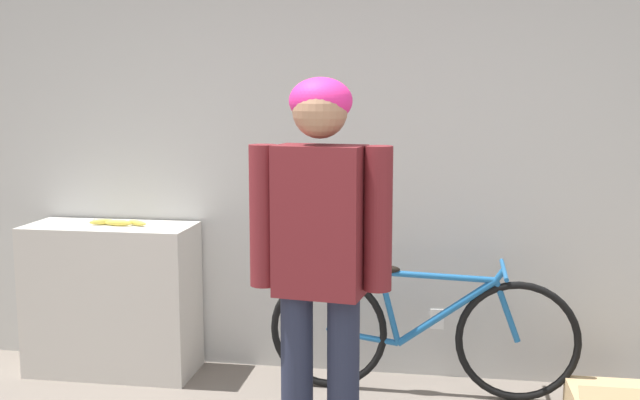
{
  "coord_description": "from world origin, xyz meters",
  "views": [
    {
      "loc": [
        0.54,
        -1.95,
        1.68
      ],
      "look_at": [
        0.06,
        1.06,
        1.24
      ],
      "focal_mm": 42.0,
      "sensor_mm": 36.0,
      "label": 1
    }
  ],
  "objects": [
    {
      "name": "side_shelf",
      "position": [
        -1.38,
        2.16,
        0.45
      ],
      "size": [
        1.0,
        0.42,
        0.9
      ],
      "color": "beige",
      "rests_on": "ground_plane"
    },
    {
      "name": "wall_back",
      "position": [
        0.0,
        2.42,
        1.3
      ],
      "size": [
        8.0,
        0.07,
        2.6
      ],
      "color": "silver",
      "rests_on": "ground_plane"
    },
    {
      "name": "bicycle",
      "position": [
        0.46,
        2.11,
        0.36
      ],
      "size": [
        1.72,
        0.46,
        0.74
      ],
      "rotation": [
        0.0,
        0.0,
        -0.02
      ],
      "color": "black",
      "rests_on": "ground_plane"
    },
    {
      "name": "banana",
      "position": [
        -1.32,
        2.15,
        0.92
      ],
      "size": [
        0.37,
        0.1,
        0.04
      ],
      "color": "#EAD64C",
      "rests_on": "side_shelf"
    },
    {
      "name": "person",
      "position": [
        0.06,
        1.07,
        1.05
      ],
      "size": [
        0.6,
        0.27,
        1.74
      ],
      "rotation": [
        0.0,
        0.0,
        -0.14
      ],
      "color": "#23283D",
      "rests_on": "ground_plane"
    }
  ]
}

